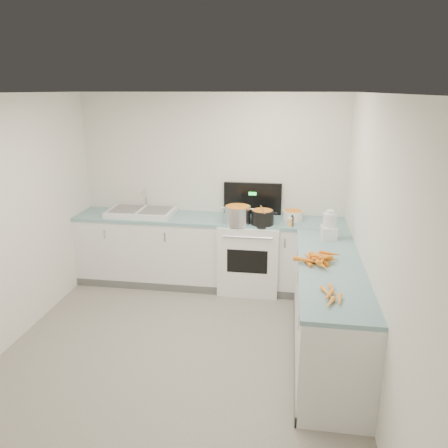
# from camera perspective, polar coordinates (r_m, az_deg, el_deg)

# --- Properties ---
(floor) EXTENTS (3.50, 4.00, 0.00)m
(floor) POSITION_cam_1_polar(r_m,az_deg,el_deg) (4.54, -6.10, -16.78)
(floor) COLOR gray
(floor) RESTS_ON ground
(ceiling) EXTENTS (3.50, 4.00, 0.00)m
(ceiling) POSITION_cam_1_polar(r_m,az_deg,el_deg) (3.77, -7.34, 16.59)
(ceiling) COLOR silver
(ceiling) RESTS_ON ground
(wall_back) EXTENTS (3.50, 0.00, 2.50)m
(wall_back) POSITION_cam_1_polar(r_m,az_deg,el_deg) (5.87, -1.58, 4.57)
(wall_back) COLOR silver
(wall_back) RESTS_ON ground
(wall_front) EXTENTS (3.50, 0.00, 2.50)m
(wall_front) POSITION_cam_1_polar(r_m,az_deg,el_deg) (2.31, -20.25, -17.65)
(wall_front) COLOR silver
(wall_front) RESTS_ON ground
(wall_right) EXTENTS (0.00, 4.00, 2.50)m
(wall_right) POSITION_cam_1_polar(r_m,az_deg,el_deg) (3.92, 18.90, -2.84)
(wall_right) COLOR silver
(wall_right) RESTS_ON ground
(counter_back) EXTENTS (3.50, 0.62, 0.94)m
(counter_back) POSITION_cam_1_polar(r_m,az_deg,el_deg) (5.81, -2.04, -3.60)
(counter_back) COLOR white
(counter_back) RESTS_ON ground
(counter_right) EXTENTS (0.62, 2.20, 0.94)m
(counter_right) POSITION_cam_1_polar(r_m,az_deg,el_deg) (4.46, 13.42, -10.83)
(counter_right) COLOR white
(counter_right) RESTS_ON ground
(stove) EXTENTS (0.76, 0.65, 1.36)m
(stove) POSITION_cam_1_polar(r_m,az_deg,el_deg) (5.72, 3.37, -3.91)
(stove) COLOR white
(stove) RESTS_ON ground
(sink) EXTENTS (0.86, 0.52, 0.31)m
(sink) POSITION_cam_1_polar(r_m,az_deg,el_deg) (5.88, -10.75, 1.56)
(sink) COLOR white
(sink) RESTS_ON counter_back
(steel_pot) EXTENTS (0.40, 0.40, 0.24)m
(steel_pot) POSITION_cam_1_polar(r_m,az_deg,el_deg) (5.39, 1.80, 1.11)
(steel_pot) COLOR silver
(steel_pot) RESTS_ON stove
(black_pot) EXTENTS (0.33, 0.33, 0.20)m
(black_pot) POSITION_cam_1_polar(r_m,az_deg,el_deg) (5.37, 5.03, 0.78)
(black_pot) COLOR black
(black_pot) RESTS_ON stove
(wooden_spoon) EXTENTS (0.09, 0.36, 0.02)m
(wooden_spoon) POSITION_cam_1_polar(r_m,az_deg,el_deg) (5.34, 5.06, 1.90)
(wooden_spoon) COLOR #AD7A47
(wooden_spoon) RESTS_ON black_pot
(mixing_bowl) EXTENTS (0.34, 0.34, 0.12)m
(mixing_bowl) POSITION_cam_1_polar(r_m,az_deg,el_deg) (5.61, 9.02, 1.13)
(mixing_bowl) COLOR white
(mixing_bowl) RESTS_ON counter_back
(extract_bottle) EXTENTS (0.05, 0.05, 0.12)m
(extract_bottle) POSITION_cam_1_polar(r_m,az_deg,el_deg) (5.35, 8.87, 0.33)
(extract_bottle) COLOR #593319
(extract_bottle) RESTS_ON counter_back
(spice_jar) EXTENTS (0.06, 0.06, 0.10)m
(spice_jar) POSITION_cam_1_polar(r_m,az_deg,el_deg) (5.32, 8.58, 0.15)
(spice_jar) COLOR #E5B266
(spice_jar) RESTS_ON counter_back
(food_processor) EXTENTS (0.18, 0.21, 0.33)m
(food_processor) POSITION_cam_1_polar(r_m,az_deg,el_deg) (4.95, 13.58, -0.32)
(food_processor) COLOR white
(food_processor) RESTS_ON counter_right
(carrot_pile) EXTENTS (0.46, 0.46, 0.09)m
(carrot_pile) POSITION_cam_1_polar(r_m,az_deg,el_deg) (4.28, 12.20, -4.48)
(carrot_pile) COLOR orange
(carrot_pile) RESTS_ON counter_right
(peeled_carrots) EXTENTS (0.17, 0.41, 0.04)m
(peeled_carrots) POSITION_cam_1_polar(r_m,az_deg,el_deg) (3.61, 13.85, -9.10)
(peeled_carrots) COLOR orange
(peeled_carrots) RESTS_ON counter_right
(peelings) EXTENTS (0.19, 0.27, 0.01)m
(peelings) POSITION_cam_1_polar(r_m,az_deg,el_deg) (5.98, -12.59, 2.10)
(peelings) COLOR tan
(peelings) RESTS_ON sink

